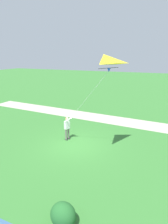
{
  "coord_description": "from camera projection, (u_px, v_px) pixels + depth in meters",
  "views": [
    {
      "loc": [
        10.54,
        5.23,
        6.03
      ],
      "look_at": [
        -0.27,
        0.53,
        2.4
      ],
      "focal_mm": 29.68,
      "sensor_mm": 36.0,
      "label": 1
    }
  ],
  "objects": [
    {
      "name": "flying_kite",
      "position": [
        104.0,
        64.0,
        10.29
      ],
      "size": [
        1.96,
        3.31,
        4.13
      ],
      "color": "yellow"
    },
    {
      "name": "ground_plane",
      "position": [
        76.0,
        145.0,
        13.0
      ],
      "size": [
        120.0,
        120.0,
        0.0
      ],
      "primitive_type": "plane",
      "color": "#33702D"
    },
    {
      "name": "person_kite_flyer",
      "position": [
        67.0,
        126.0,
        13.51
      ],
      "size": [
        0.5,
        0.63,
        1.83
      ],
      "color": "#232328",
      "rests_on": "ground"
    },
    {
      "name": "walkway_path",
      "position": [
        122.0,
        121.0,
        17.54
      ],
      "size": [
        4.03,
        32.08,
        0.02
      ],
      "primitive_type": "cube",
      "rotation": [
        0.0,
        0.0,
        -0.05
      ],
      "color": "#ADA393",
      "rests_on": "ground"
    },
    {
      "name": "lakeside_shrub",
      "position": [
        63.0,
        215.0,
        6.71
      ],
      "size": [
        0.81,
        0.97,
        0.97
      ],
      "primitive_type": "ellipsoid",
      "color": "#236028",
      "rests_on": "ground"
    }
  ]
}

